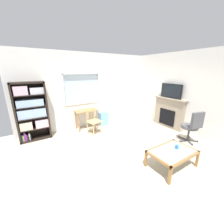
{
  "coord_description": "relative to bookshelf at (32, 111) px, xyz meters",
  "views": [
    {
      "loc": [
        -2.08,
        -2.72,
        2.14
      ],
      "look_at": [
        0.1,
        0.76,
        0.9
      ],
      "focal_mm": 22.32,
      "sensor_mm": 36.0,
      "label": 1
    }
  ],
  "objects": [
    {
      "name": "wooden_chair",
      "position": [
        1.77,
        -0.62,
        -0.48
      ],
      "size": [
        0.51,
        0.5,
        0.9
      ],
      "color": "tan",
      "rests_on": "ground"
    },
    {
      "name": "fireplace",
      "position": [
        4.48,
        -1.62,
        -0.37
      ],
      "size": [
        0.26,
        1.28,
        1.15
      ],
      "color": "gray",
      "rests_on": "ground"
    },
    {
      "name": "coffee_table",
      "position": [
        2.52,
        -3.19,
        -0.6
      ],
      "size": [
        1.03,
        0.69,
        0.4
      ],
      "color": "#8C9E99",
      "rests_on": "ground"
    },
    {
      "name": "bookshelf",
      "position": [
        0.0,
        0.0,
        0.0
      ],
      "size": [
        0.9,
        0.38,
        1.82
      ],
      "color": "black",
      "rests_on": "ground"
    },
    {
      "name": "plastic_drawer_unit",
      "position": [
        2.43,
        -0.06,
        -0.67
      ],
      "size": [
        0.35,
        0.4,
        0.55
      ],
      "primitive_type": "cube",
      "color": "#72ADDB",
      "rests_on": "ground"
    },
    {
      "name": "sippy_cup",
      "position": [
        2.69,
        -3.17,
        -0.5
      ],
      "size": [
        0.07,
        0.07,
        0.09
      ],
      "primitive_type": "cylinder",
      "color": "#337FD6",
      "rests_on": "coffee_table"
    },
    {
      "name": "office_chair",
      "position": [
        4.01,
        -2.79,
        -0.39
      ],
      "size": [
        0.58,
        0.61,
        1.0
      ],
      "color": "#4C4C51",
      "rests_on": "ground"
    },
    {
      "name": "wall_back_with_window",
      "position": [
        2.02,
        0.24,
        0.43
      ],
      "size": [
        5.17,
        0.15,
        2.76
      ],
      "color": "silver",
      "rests_on": "ground"
    },
    {
      "name": "ground",
      "position": [
        1.99,
        -2.06,
        -0.95
      ],
      "size": [
        6.17,
        5.61,
        0.02
      ],
      "primitive_type": "cube",
      "color": "beige"
    },
    {
      "name": "wall_right",
      "position": [
        4.64,
        -2.06,
        0.43
      ],
      "size": [
        0.12,
        4.81,
        2.76
      ],
      "primitive_type": "cube",
      "color": "silver",
      "rests_on": "ground"
    },
    {
      "name": "desk_under_window",
      "position": [
        1.73,
        -0.11,
        -0.35
      ],
      "size": [
        0.83,
        0.45,
        0.73
      ],
      "color": "#A37547",
      "rests_on": "ground"
    },
    {
      "name": "tv",
      "position": [
        4.46,
        -1.62,
        0.46
      ],
      "size": [
        0.06,
        0.83,
        0.52
      ],
      "color": "black",
      "rests_on": "fireplace"
    }
  ]
}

